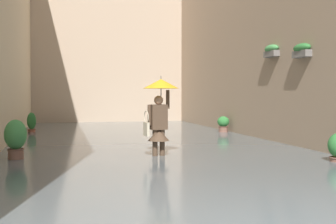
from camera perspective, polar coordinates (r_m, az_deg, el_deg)
The scene contains 6 objects.
ground_plane at distance 14.03m, azimuth -3.49°, elevation -4.31°, with size 60.00×60.00×0.00m, color #605B56.
flood_water at distance 14.02m, azimuth -3.49°, elevation -3.97°, with size 8.60×25.23×0.17m, color #515B60.
person_wading at distance 10.40m, azimuth -1.10°, elevation 0.68°, with size 0.84×0.84×2.03m.
potted_plant_far_right at distance 17.75m, azimuth -17.04°, elevation -1.46°, with size 0.34×0.34×0.92m.
potted_plant_far_left at distance 17.17m, azimuth 7.08°, elevation -1.66°, with size 0.46×0.46×0.77m.
potted_plant_mid_right at distance 10.47m, azimuth -18.90°, elevation -3.37°, with size 0.49×0.49×1.05m.
Camera 1 is at (2.38, 4.12, 1.60)m, focal length 47.70 mm.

